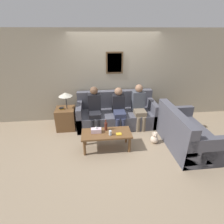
{
  "coord_description": "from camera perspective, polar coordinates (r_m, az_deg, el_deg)",
  "views": [
    {
      "loc": [
        -0.64,
        -3.98,
        2.54
      ],
      "look_at": [
        -0.19,
        -0.06,
        0.68
      ],
      "focal_mm": 28.0,
      "sensor_mm": 36.0,
      "label": 1
    }
  ],
  "objects": [
    {
      "name": "wine_bottle",
      "position": [
        4.05,
        -2.0,
        -4.63
      ],
      "size": [
        0.07,
        0.07,
        0.27
      ],
      "color": "#562319",
      "rests_on": "coffee_table"
    },
    {
      "name": "drinking_glass",
      "position": [
        3.89,
        -0.58,
        -6.81
      ],
      "size": [
        0.06,
        0.06,
        0.11
      ],
      "color": "silver",
      "rests_on": "coffee_table"
    },
    {
      "name": "couch_main",
      "position": [
        5.1,
        1.35,
        -0.65
      ],
      "size": [
        2.22,
        0.93,
        0.93
      ],
      "color": "#4C4C56",
      "rests_on": "ground_plane"
    },
    {
      "name": "person_left",
      "position": [
        4.74,
        -5.67,
        1.55
      ],
      "size": [
        0.34,
        0.57,
        1.19
      ],
      "color": "black",
      "rests_on": "ground_plane"
    },
    {
      "name": "wall_back",
      "position": [
        5.22,
        0.74,
        11.53
      ],
      "size": [
        9.0,
        0.08,
        2.6
      ],
      "color": "#9E937F",
      "rests_on": "ground_plane"
    },
    {
      "name": "person_right",
      "position": [
        4.91,
        8.79,
        2.32
      ],
      "size": [
        0.34,
        0.59,
        1.2
      ],
      "color": "#756651",
      "rests_on": "ground_plane"
    },
    {
      "name": "book_stack",
      "position": [
        3.93,
        2.25,
        -7.18
      ],
      "size": [
        0.12,
        0.1,
        0.02
      ],
      "color": "gold",
      "rests_on": "coffee_table"
    },
    {
      "name": "coffee_table",
      "position": [
        4.03,
        -1.83,
        -7.53
      ],
      "size": [
        1.13,
        0.5,
        0.42
      ],
      "color": "brown",
      "rests_on": "ground_plane"
    },
    {
      "name": "tissue_box",
      "position": [
        3.99,
        -5.18,
        -6.01
      ],
      "size": [
        0.23,
        0.12,
        0.15
      ],
      "color": "silver",
      "rests_on": "coffee_table"
    },
    {
      "name": "person_middle",
      "position": [
        4.8,
        2.26,
        1.64
      ],
      "size": [
        0.34,
        0.62,
        1.14
      ],
      "color": "#2D334C",
      "rests_on": "ground_plane"
    },
    {
      "name": "couch_side",
      "position": [
        4.48,
        22.8,
        -6.81
      ],
      "size": [
        0.93,
        1.61,
        0.93
      ],
      "rotation": [
        0.0,
        0.0,
        1.57
      ],
      "color": "#4C4C56",
      "rests_on": "ground_plane"
    },
    {
      "name": "side_table_with_lamp",
      "position": [
        5.01,
        -14.82,
        -1.49
      ],
      "size": [
        0.51,
        0.51,
        1.06
      ],
      "color": "brown",
      "rests_on": "ground_plane"
    },
    {
      "name": "teddy_bear",
      "position": [
        4.46,
        13.68,
        -8.28
      ],
      "size": [
        0.19,
        0.19,
        0.31
      ],
      "color": "beige",
      "rests_on": "ground_plane"
    },
    {
      "name": "ground_plane",
      "position": [
        4.77,
        2.22,
        -6.96
      ],
      "size": [
        16.0,
        16.0,
        0.0
      ],
      "primitive_type": "plane",
      "color": "gray"
    }
  ]
}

